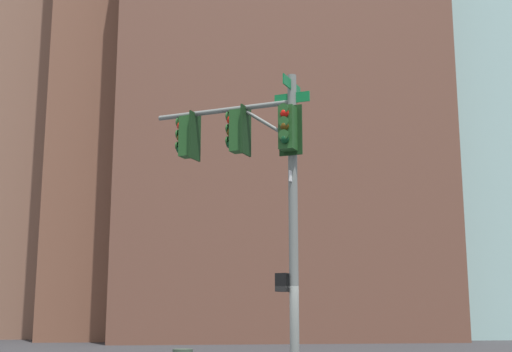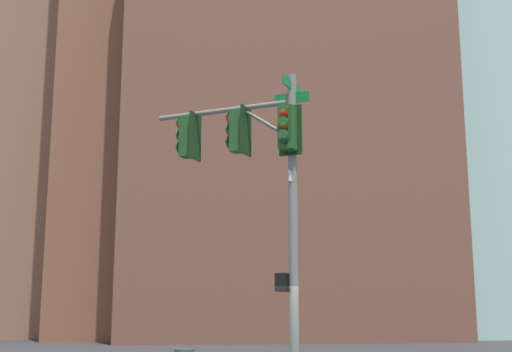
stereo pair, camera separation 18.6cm
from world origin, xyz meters
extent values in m
cylinder|color=slate|center=(0.02, 0.03, 3.66)|extent=(0.20, 0.20, 7.33)
cylinder|color=slate|center=(-1.47, 0.94, 6.69)|extent=(3.05, 1.94, 0.12)
cylinder|color=slate|center=(-0.51, 0.36, 6.24)|extent=(0.93, 0.62, 0.75)
cube|color=#0F6B33|center=(0.02, 0.03, 7.08)|extent=(0.61, 0.97, 0.24)
cube|color=#0F6B33|center=(0.02, 0.03, 6.78)|extent=(0.74, 0.47, 0.24)
cube|color=white|center=(0.02, 0.03, 4.92)|extent=(0.26, 0.40, 0.24)
cube|color=#1E4C1E|center=(-1.13, 0.73, 6.13)|extent=(0.47, 0.47, 1.00)
cube|color=black|center=(-0.96, 0.63, 6.13)|extent=(0.32, 0.48, 1.16)
sphere|color=red|center=(-1.30, 0.84, 6.43)|extent=(0.20, 0.20, 0.20)
cylinder|color=#1E4C1E|center=(-1.36, 0.87, 6.52)|extent=(0.15, 0.22, 0.23)
sphere|color=#4C330A|center=(-1.30, 0.84, 6.13)|extent=(0.20, 0.20, 0.20)
cylinder|color=#1E4C1E|center=(-1.36, 0.87, 6.22)|extent=(0.15, 0.22, 0.23)
sphere|color=#0A3819|center=(-1.30, 0.84, 5.83)|extent=(0.20, 0.20, 0.20)
cylinder|color=#1E4C1E|center=(-1.36, 0.87, 5.92)|extent=(0.15, 0.22, 0.23)
cube|color=#1E4C1E|center=(-2.27, 1.44, 6.13)|extent=(0.47, 0.47, 1.00)
cube|color=black|center=(-2.11, 1.34, 6.13)|extent=(0.32, 0.48, 1.16)
sphere|color=red|center=(-2.45, 1.55, 6.43)|extent=(0.20, 0.20, 0.20)
cylinder|color=#1E4C1E|center=(-2.50, 1.58, 6.52)|extent=(0.15, 0.22, 0.23)
sphere|color=#4C330A|center=(-2.45, 1.55, 6.13)|extent=(0.20, 0.20, 0.20)
cylinder|color=#1E4C1E|center=(-2.50, 1.58, 6.22)|extent=(0.15, 0.22, 0.23)
sphere|color=#0A3819|center=(-2.45, 1.55, 5.83)|extent=(0.20, 0.20, 0.20)
cylinder|color=#1E4C1E|center=(-2.50, 1.58, 5.92)|extent=(0.15, 0.22, 0.23)
cube|color=#1E4C1E|center=(-0.13, -0.23, 5.99)|extent=(0.47, 0.47, 1.00)
cube|color=black|center=(-0.04, -0.07, 5.99)|extent=(0.48, 0.32, 1.16)
sphere|color=red|center=(-0.24, -0.41, 6.29)|extent=(0.20, 0.20, 0.20)
cylinder|color=#1E4C1E|center=(-0.28, -0.46, 6.38)|extent=(0.22, 0.15, 0.23)
sphere|color=#4C330A|center=(-0.24, -0.41, 5.99)|extent=(0.20, 0.20, 0.20)
cylinder|color=#1E4C1E|center=(-0.28, -0.46, 6.08)|extent=(0.22, 0.15, 0.23)
sphere|color=#0A3819|center=(-0.24, -0.41, 5.69)|extent=(0.20, 0.20, 0.20)
cylinder|color=#1E4C1E|center=(-0.28, -0.46, 5.78)|extent=(0.22, 0.15, 0.23)
cube|color=black|center=(-0.19, 0.16, 2.58)|extent=(0.40, 0.44, 0.40)
cube|color=#EA5914|center=(-0.31, 0.23, 2.58)|extent=(0.15, 0.23, 0.28)
cube|color=brown|center=(1.43, 40.77, 26.08)|extent=(23.86, 15.45, 52.16)
cube|color=brown|center=(6.06, 36.08, 16.90)|extent=(23.30, 15.06, 33.80)
cube|color=#845B47|center=(-10.55, 48.65, 18.37)|extent=(21.21, 19.59, 36.74)
camera|label=1|loc=(-3.11, -14.97, 1.93)|focal=48.70mm
camera|label=2|loc=(-2.93, -15.00, 1.93)|focal=48.70mm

